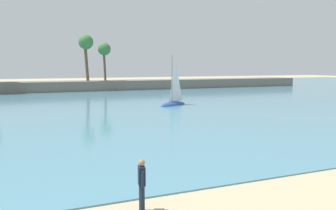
{
  "coord_description": "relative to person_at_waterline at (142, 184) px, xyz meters",
  "views": [
    {
      "loc": [
        -4.78,
        -3.1,
        4.49
      ],
      "look_at": [
        1.58,
        11.43,
        2.74
      ],
      "focal_mm": 38.23,
      "sensor_mm": 36.0,
      "label": 1
    }
  ],
  "objects": [
    {
      "name": "palm_headland",
      "position": [
        -0.98,
        55.0,
        1.56
      ],
      "size": [
        105.77,
        6.33,
        12.98
      ],
      "color": "slate",
      "rests_on": "ground"
    },
    {
      "name": "sailboat_near_shore",
      "position": [
        13.21,
        26.6,
        -0.29
      ],
      "size": [
        4.24,
        3.03,
        6.0
      ],
      "color": "#234793",
      "rests_on": "sea"
    },
    {
      "name": "sea",
      "position": [
        1.27,
        48.0,
        -0.86
      ],
      "size": [
        220.0,
        94.05,
        0.06
      ],
      "primitive_type": "cube",
      "color": "teal",
      "rests_on": "ground"
    },
    {
      "name": "person_at_waterline",
      "position": [
        0.0,
        0.0,
        0.0
      ],
      "size": [
        0.27,
        0.54,
        1.67
      ],
      "color": "#141E33",
      "rests_on": "ground"
    }
  ]
}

